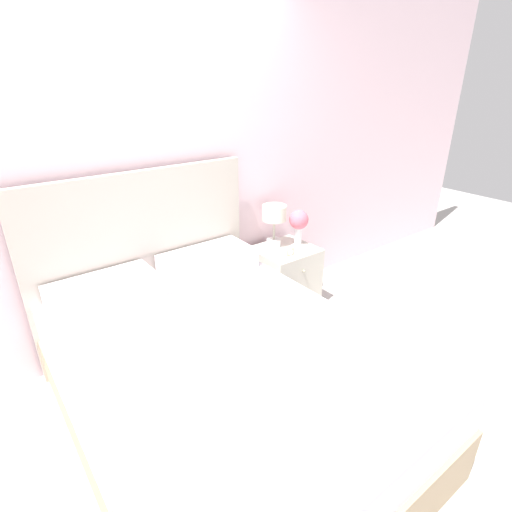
% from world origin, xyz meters
% --- Properties ---
extents(ground_plane, '(12.00, 12.00, 0.00)m').
position_xyz_m(ground_plane, '(0.00, 0.00, 0.00)').
color(ground_plane, '#BCB7B2').
extents(wall_back, '(8.00, 0.06, 2.60)m').
position_xyz_m(wall_back, '(0.00, 0.07, 1.30)').
color(wall_back, silver).
rests_on(wall_back, ground_plane).
extents(bed, '(1.57, 2.08, 1.30)m').
position_xyz_m(bed, '(0.00, -0.96, 0.31)').
color(bed, tan).
rests_on(bed, ground_plane).
extents(nightstand, '(0.48, 0.46, 0.54)m').
position_xyz_m(nightstand, '(1.12, -0.24, 0.27)').
color(nightstand, silver).
rests_on(nightstand, ground_plane).
extents(table_lamp, '(0.20, 0.20, 0.36)m').
position_xyz_m(table_lamp, '(1.07, -0.14, 0.79)').
color(table_lamp, white).
rests_on(table_lamp, nightstand).
extents(flower_vase, '(0.16, 0.16, 0.30)m').
position_xyz_m(flower_vase, '(1.27, -0.22, 0.74)').
color(flower_vase, white).
rests_on(flower_vase, nightstand).
extents(alarm_clock, '(0.07, 0.06, 0.06)m').
position_xyz_m(alarm_clock, '(1.05, -0.35, 0.57)').
color(alarm_clock, beige).
rests_on(alarm_clock, nightstand).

